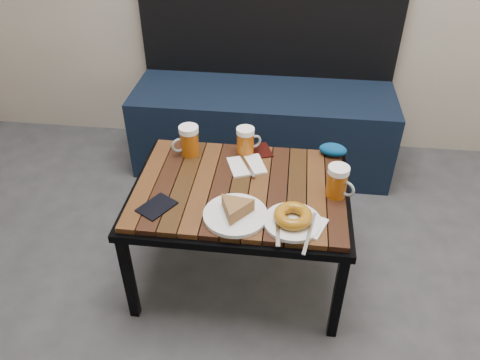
# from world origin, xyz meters

# --- Properties ---
(bench) EXTENTS (1.40, 0.50, 0.95)m
(bench) POSITION_xyz_m (-0.15, 1.76, 0.27)
(bench) COLOR black
(bench) RESTS_ON ground
(cafe_table) EXTENTS (0.84, 0.62, 0.47)m
(cafe_table) POSITION_xyz_m (-0.18, 0.87, 0.43)
(cafe_table) COLOR black
(cafe_table) RESTS_ON ground
(beer_mug_left) EXTENTS (0.12, 0.10, 0.13)m
(beer_mug_left) POSITION_xyz_m (-0.41, 1.07, 0.54)
(beer_mug_left) COLOR #A04B0C
(beer_mug_left) RESTS_ON cafe_table
(beer_mug_centre) EXTENTS (0.11, 0.10, 0.12)m
(beer_mug_centre) POSITION_xyz_m (-0.18, 1.10, 0.53)
(beer_mug_centre) COLOR #A04B0C
(beer_mug_centre) RESTS_ON cafe_table
(beer_mug_right) EXTENTS (0.12, 0.10, 0.13)m
(beer_mug_right) POSITION_xyz_m (0.19, 0.86, 0.54)
(beer_mug_right) COLOR #A04B0C
(beer_mug_right) RESTS_ON cafe_table
(plate_pie) EXTENTS (0.23, 0.23, 0.06)m
(plate_pie) POSITION_xyz_m (-0.17, 0.69, 0.50)
(plate_pie) COLOR white
(plate_pie) RESTS_ON cafe_table
(plate_bagel) EXTENTS (0.20, 0.26, 0.06)m
(plate_bagel) POSITION_xyz_m (0.03, 0.68, 0.49)
(plate_bagel) COLOR white
(plate_bagel) RESTS_ON cafe_table
(napkin_left) EXTENTS (0.18, 0.18, 0.01)m
(napkin_left) POSITION_xyz_m (-0.17, 1.00, 0.48)
(napkin_left) COLOR white
(napkin_left) RESTS_ON cafe_table
(napkin_right) EXTENTS (0.17, 0.16, 0.01)m
(napkin_right) POSITION_xyz_m (0.07, 0.68, 0.48)
(napkin_right) COLOR white
(napkin_right) RESTS_ON cafe_table
(passport_navy) EXTENTS (0.15, 0.16, 0.01)m
(passport_navy) POSITION_xyz_m (-0.46, 0.71, 0.48)
(passport_navy) COLOR black
(passport_navy) RESTS_ON cafe_table
(passport_burgundy) EXTENTS (0.12, 0.13, 0.01)m
(passport_burgundy) POSITION_xyz_m (-0.12, 1.12, 0.47)
(passport_burgundy) COLOR black
(passport_burgundy) RESTS_ON cafe_table
(knit_pouch) EXTENTS (0.13, 0.09, 0.05)m
(knit_pouch) POSITION_xyz_m (0.18, 1.13, 0.50)
(knit_pouch) COLOR navy
(knit_pouch) RESTS_ON cafe_table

